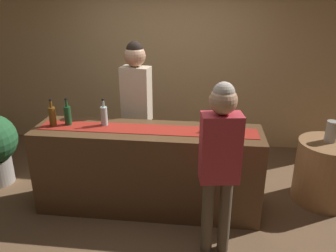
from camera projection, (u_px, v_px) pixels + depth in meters
ground_plane at (149, 206)px, 3.91m from camera, size 10.00×10.00×0.00m
back_wall at (168, 53)px, 5.13m from camera, size 6.00×0.12×2.90m
bar_counter at (148, 170)px, 3.73m from camera, size 2.44×0.60×0.96m
counter_runner_cloth at (147, 129)px, 3.55m from camera, size 2.31×0.28×0.01m
wine_bottle_clear at (104, 116)px, 3.62m from camera, size 0.07×0.07×0.30m
wine_bottle_green at (68, 115)px, 3.64m from camera, size 0.07×0.07×0.30m
wine_bottle_amber at (52, 116)px, 3.61m from camera, size 0.07×0.07×0.30m
wine_glass_near_customer at (208, 122)px, 3.45m from camera, size 0.07×0.07×0.14m
wine_glass_mid_counter at (235, 123)px, 3.43m from camera, size 0.07×0.07×0.14m
bartender at (136, 98)px, 4.05m from camera, size 0.37×0.25×1.80m
customer_sipping at (220, 155)px, 2.87m from camera, size 0.37×0.25×1.65m
round_side_table at (325, 172)px, 3.91m from camera, size 0.68×0.68×0.74m
vase_on_side_table at (332, 131)px, 3.77m from camera, size 0.13×0.13×0.24m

